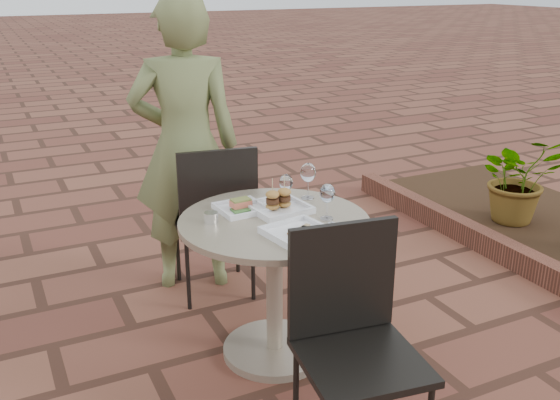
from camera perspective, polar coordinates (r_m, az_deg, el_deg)
name	(u,v)px	position (r m, az deg, el deg)	size (l,w,h in m)	color
ground	(303,328)	(3.46, 2.14, -11.63)	(60.00, 60.00, 0.00)	brown
cafe_table	(274,266)	(3.02, -0.51, -6.09)	(0.90, 0.90, 0.73)	gray
chair_far	(215,210)	(3.55, -5.92, -0.93)	(0.50, 0.50, 0.93)	black
chair_near	(352,325)	(2.44, 6.60, -11.32)	(0.50, 0.50, 0.93)	black
diner	(185,147)	(3.67, -8.64, 4.84)	(0.63, 0.42, 1.74)	#636C3B
plate_salmon	(241,207)	(3.02, -3.58, -0.67)	(0.23, 0.23, 0.06)	silver
plate_sliders	(278,204)	(3.01, -0.14, -0.41)	(0.29, 0.29, 0.17)	silver
plate_tuna	(299,232)	(2.73, 1.72, -2.99)	(0.30, 0.30, 0.03)	silver
wine_glass_right	(327,194)	(2.89, 4.35, 0.52)	(0.07, 0.07, 0.17)	white
wine_glass_mid	(286,183)	(3.06, 0.56, 1.54)	(0.07, 0.07, 0.16)	white
wine_glass_far	(308,173)	(3.15, 2.58, 2.44)	(0.08, 0.08, 0.19)	white
steel_ramekin	(211,217)	(2.89, -6.31, -1.58)	(0.06, 0.06, 0.05)	silver
cutlery_set	(349,229)	(2.82, 6.33, -2.65)	(0.10, 0.23, 0.00)	silver
planter_curb	(489,243)	(4.51, 18.57, -3.77)	(0.12, 3.00, 0.15)	brown
potted_plant_a	(519,178)	(4.93, 21.00, 1.89)	(0.60, 0.52, 0.67)	#33662D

